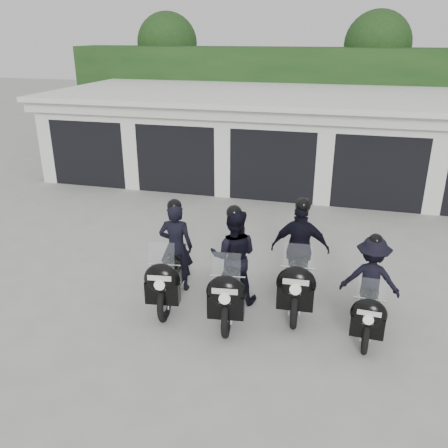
% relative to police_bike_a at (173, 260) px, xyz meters
% --- Properties ---
extents(ground, '(80.00, 80.00, 0.00)m').
position_rel_police_bike_a_xyz_m(ground, '(0.92, 0.71, -0.79)').
color(ground, '#A0A09B').
rests_on(ground, ground).
extents(garage_block, '(16.40, 6.80, 2.96)m').
position_rel_police_bike_a_xyz_m(garage_block, '(0.92, 8.77, 0.64)').
color(garage_block, white).
rests_on(garage_block, ground).
extents(background_vegetation, '(20.00, 3.90, 5.80)m').
position_rel_police_bike_a_xyz_m(background_vegetation, '(1.29, 13.63, 1.98)').
color(background_vegetation, '#163613').
rests_on(background_vegetation, ground).
extents(police_bike_a, '(0.87, 2.28, 1.99)m').
position_rel_police_bike_a_xyz_m(police_bike_a, '(0.00, 0.00, 0.00)').
color(police_bike_a, black).
rests_on(police_bike_a, ground).
extents(police_bike_b, '(1.01, 2.33, 2.03)m').
position_rel_police_bike_a_xyz_m(police_bike_b, '(1.20, -0.04, 0.07)').
color(police_bike_b, black).
rests_on(police_bike_b, ground).
extents(police_bike_c, '(1.16, 2.39, 2.08)m').
position_rel_police_bike_a_xyz_m(police_bike_c, '(2.37, 0.56, 0.09)').
color(police_bike_c, black).
rests_on(police_bike_c, ground).
extents(police_bike_d, '(1.07, 2.00, 1.74)m').
position_rel_police_bike_a_xyz_m(police_bike_d, '(3.68, -0.03, -0.05)').
color(police_bike_d, black).
rests_on(police_bike_d, ground).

